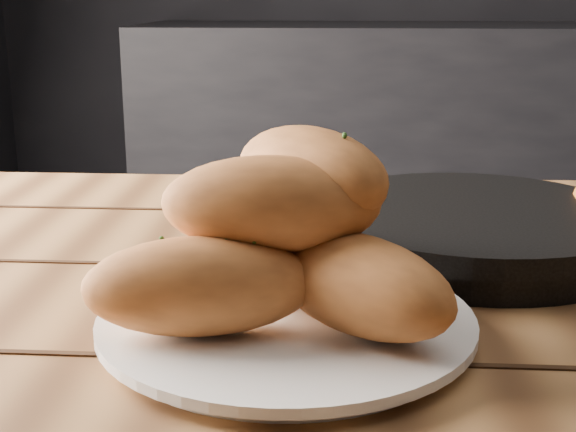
% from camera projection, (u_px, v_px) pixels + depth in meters
% --- Properties ---
extents(counter, '(2.80, 0.60, 0.90)m').
position_uv_depth(counter, '(560.00, 162.00, 2.70)').
color(counter, black).
rests_on(counter, ground).
extents(table, '(1.53, 0.98, 0.75)m').
position_uv_depth(table, '(519.00, 412.00, 0.68)').
color(table, '#9F6C3B').
rests_on(table, ground).
extents(plate, '(0.29, 0.29, 0.02)m').
position_uv_depth(plate, '(286.00, 324.00, 0.61)').
color(plate, white).
rests_on(plate, table).
extents(bread_rolls, '(0.29, 0.25, 0.14)m').
position_uv_depth(bread_rolls, '(284.00, 239.00, 0.60)').
color(bread_rolls, '#CB7738').
rests_on(bread_rolls, plate).
extents(skillet, '(0.45, 0.32, 0.05)m').
position_uv_depth(skillet, '(475.00, 228.00, 0.81)').
color(skillet, black).
rests_on(skillet, table).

